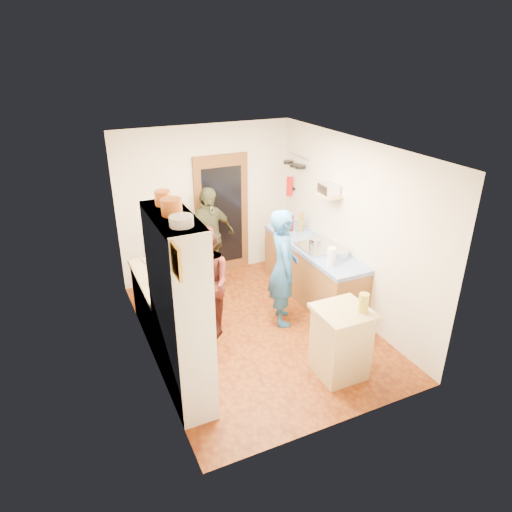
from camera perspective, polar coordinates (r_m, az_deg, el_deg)
floor at (r=6.65m, az=0.13°, el=-9.19°), size 3.00×4.00×0.02m
ceiling at (r=5.62m, az=0.16°, el=13.53°), size 3.00×4.00×0.02m
wall_back at (r=7.77m, az=-6.17°, el=6.61°), size 3.00×0.02×2.60m
wall_front at (r=4.49m, az=11.16°, el=-8.20°), size 3.00×0.02×2.60m
wall_left at (r=5.61m, az=-13.98°, el=-1.43°), size 0.02×4.00×2.60m
wall_right at (r=6.75m, az=11.87°, el=3.34°), size 0.02×4.00×2.60m
door_frame at (r=7.89m, az=-4.27°, el=5.06°), size 0.95×0.06×2.10m
door_glass at (r=7.86m, az=-4.18°, el=4.98°), size 0.70×0.02×1.70m
hutch_body at (r=5.05m, az=-9.50°, el=-6.71°), size 0.40×1.20×2.20m
hutch_top_shelf at (r=4.58m, az=-10.44°, el=4.88°), size 0.40×1.14×0.04m
plate_stack at (r=4.26m, az=-9.32°, el=4.35°), size 0.23×0.23×0.09m
orange_pot_a at (r=4.54m, az=-10.52°, el=6.06°), size 0.21×0.21×0.17m
orange_pot_b at (r=4.86m, az=-11.58°, el=7.13°), size 0.17×0.17×0.15m
left_counter_base at (r=6.46m, az=-11.34°, el=-6.29°), size 0.60×1.40×0.85m
left_counter_top at (r=6.24m, az=-11.68°, el=-2.75°), size 0.64×1.44×0.05m
toaster at (r=5.79m, az=-10.13°, el=-3.70°), size 0.24×0.17×0.17m
kettle at (r=6.04m, az=-11.87°, el=-2.43°), size 0.19×0.19×0.20m
orange_bowl at (r=6.35m, az=-11.35°, el=-1.55°), size 0.22×0.22×0.08m
chopping_board at (r=6.74m, az=-12.75°, el=-0.35°), size 0.34×0.27×0.02m
right_counter_base at (r=7.32m, az=7.03°, el=-2.11°), size 0.60×2.20×0.84m
right_counter_top at (r=7.12m, az=7.21°, el=1.12°), size 0.62×2.22×0.06m
hob at (r=7.00m, az=7.81°, el=1.09°), size 0.55×0.58×0.04m
pot_on_hob at (r=6.96m, az=7.41°, el=1.69°), size 0.19×0.19×0.12m
bottle_a at (r=7.48m, az=3.77°, el=4.10°), size 0.10×0.10×0.34m
bottle_b at (r=7.59m, az=4.47°, el=4.12°), size 0.08×0.08×0.27m
bottle_c at (r=7.58m, az=5.64°, el=4.27°), size 0.10×0.10×0.33m
paper_towel at (r=6.45m, az=9.40°, el=-0.07°), size 0.15×0.15×0.26m
mixing_bowl at (r=6.75m, az=10.28°, el=0.29°), size 0.34×0.34×0.11m
island_base at (r=5.71m, az=10.50°, el=-10.76°), size 0.55×0.55×0.86m
island_top at (r=5.46m, az=10.87°, el=-6.87°), size 0.62×0.62×0.05m
cutting_board at (r=5.46m, az=10.15°, el=-6.66°), size 0.35×0.28×0.02m
oil_jar at (r=5.40m, az=13.29°, el=-5.72°), size 0.12×0.12×0.23m
pan_rail at (r=7.72m, az=5.32°, el=12.31°), size 0.02×0.65×0.02m
pan_hang_a at (r=7.58m, az=5.54°, el=11.05°), size 0.18×0.18×0.05m
pan_hang_b at (r=7.75m, az=4.79°, el=11.24°), size 0.16×0.16×0.05m
pan_hang_c at (r=7.92m, az=4.07°, el=11.63°), size 0.17×0.17×0.05m
wall_shelf at (r=6.88m, az=9.01°, el=7.54°), size 0.26×0.42×0.03m
radio at (r=6.86m, az=9.06°, el=8.26°), size 0.24×0.31×0.15m
ext_bracket at (r=8.02m, az=4.59°, el=8.39°), size 0.06×0.10×0.04m
fire_extinguisher at (r=7.98m, az=4.22°, el=8.69°), size 0.11×0.11×0.32m
picture_frame at (r=3.92m, az=-9.93°, el=-0.68°), size 0.03×0.25×0.30m
person_hob at (r=6.42m, az=3.74°, el=-1.56°), size 0.59×0.73×1.73m
person_left at (r=6.23m, az=-6.23°, el=-3.24°), size 0.69×0.84×1.59m
person_back at (r=7.47m, az=-5.88°, el=2.24°), size 1.08×0.67×1.71m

